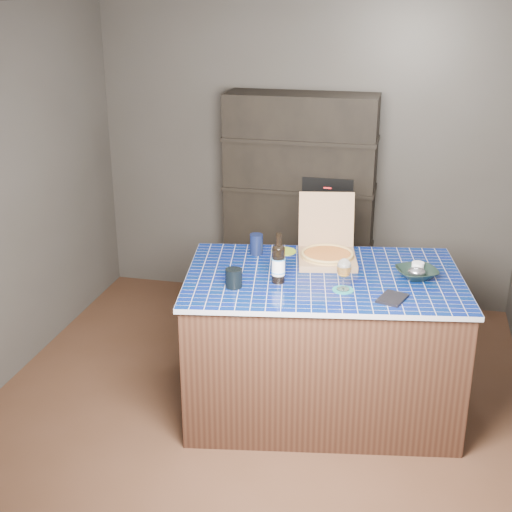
% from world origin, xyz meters
% --- Properties ---
extents(room, '(3.50, 3.50, 3.50)m').
position_xyz_m(room, '(0.00, 0.00, 1.25)').
color(room, '#523423').
rests_on(room, ground).
extents(shelving_unit, '(1.20, 0.41, 1.80)m').
position_xyz_m(shelving_unit, '(0.00, 1.53, 0.90)').
color(shelving_unit, black).
rests_on(shelving_unit, floor).
extents(kitchen_island, '(1.84, 1.33, 0.92)m').
position_xyz_m(kitchen_island, '(0.41, -0.02, 0.46)').
color(kitchen_island, '#42271A').
rests_on(kitchen_island, floor).
extents(pizza_box, '(0.44, 0.50, 0.40)m').
position_xyz_m(pizza_box, '(0.40, 0.23, 0.98)').
color(pizza_box, '#956E4D').
rests_on(pizza_box, kitchen_island).
extents(mead_bottle, '(0.08, 0.08, 0.31)m').
position_xyz_m(mead_bottle, '(0.16, -0.18, 1.05)').
color(mead_bottle, black).
rests_on(mead_bottle, kitchen_island).
extents(teal_trivet, '(0.13, 0.13, 0.01)m').
position_xyz_m(teal_trivet, '(0.55, -0.22, 0.93)').
color(teal_trivet, '#177775').
rests_on(teal_trivet, kitchen_island).
extents(wine_glass, '(0.09, 0.09, 0.19)m').
position_xyz_m(wine_glass, '(0.55, -0.22, 1.06)').
color(wine_glass, white).
rests_on(wine_glass, teal_trivet).
extents(tumbler, '(0.10, 0.10, 0.11)m').
position_xyz_m(tumbler, '(-0.08, -0.31, 0.98)').
color(tumbler, black).
rests_on(tumbler, kitchen_island).
extents(dvd_case, '(0.19, 0.22, 0.01)m').
position_xyz_m(dvd_case, '(0.84, -0.29, 0.93)').
color(dvd_case, black).
rests_on(dvd_case, kitchen_island).
extents(bowl, '(0.32, 0.32, 0.06)m').
position_xyz_m(bowl, '(0.97, 0.07, 0.95)').
color(bowl, black).
rests_on(bowl, kitchen_island).
extents(foil_contents, '(0.11, 0.09, 0.05)m').
position_xyz_m(foil_contents, '(0.97, 0.07, 0.96)').
color(foil_contents, '#A9A9B4').
rests_on(foil_contents, bowl).
extents(white_jar, '(0.08, 0.08, 0.07)m').
position_xyz_m(white_jar, '(0.97, 0.16, 0.96)').
color(white_jar, white).
rests_on(white_jar, kitchen_island).
extents(navy_cup, '(0.09, 0.09, 0.14)m').
position_xyz_m(navy_cup, '(-0.08, 0.26, 0.99)').
color(navy_cup, black).
rests_on(navy_cup, kitchen_island).
extents(green_trivet, '(0.17, 0.17, 0.01)m').
position_xyz_m(green_trivet, '(0.09, 0.34, 0.93)').
color(green_trivet, '#90AE25').
rests_on(green_trivet, kitchen_island).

